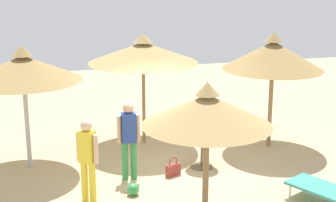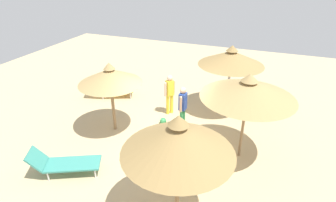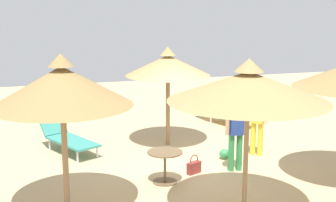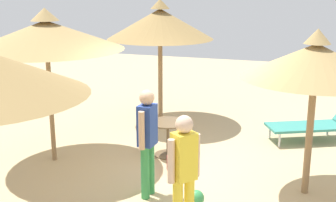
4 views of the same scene
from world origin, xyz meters
TOP-DOWN VIEW (x-y plane):
  - ground at (0.00, 0.00)m, footprint 24.00×24.00m
  - parasol_umbrella_near_right at (2.84, -1.50)m, footprint 2.49×2.49m
  - parasol_umbrella_edge at (-0.04, 2.01)m, footprint 2.16×2.16m
  - parasol_umbrella_back at (-2.90, -1.37)m, footprint 2.41×2.41m
  - parasol_umbrella_front at (0.03, -2.43)m, footprint 2.70×2.70m
  - lounge_chair_far_right at (2.21, 3.60)m, footprint 1.36×2.10m
  - lounge_chair_near_left at (-2.60, 2.15)m, footprint 1.43×2.02m
  - person_standing_center at (1.77, 0.57)m, footprint 0.38×0.34m
  - person_standing_far_left at (0.83, -0.28)m, footprint 0.48×0.24m
  - handbag at (-0.10, -0.20)m, footprint 0.36×0.26m
  - side_table_round at (-0.85, -0.51)m, footprint 0.73×0.73m
  - beach_ball at (0.91, 0.51)m, footprint 0.24×0.24m

SIDE VIEW (x-z plane):
  - ground at x=0.00m, z-range -0.10..0.00m
  - beach_ball at x=0.91m, z-range 0.00..0.24m
  - handbag at x=-0.10m, z-range -0.06..0.36m
  - lounge_chair_near_left at x=-2.60m, z-range -0.03..0.78m
  - lounge_chair_far_right at x=2.21m, z-range 0.00..0.82m
  - side_table_round at x=-0.85m, z-range 0.13..0.79m
  - person_standing_center at x=1.77m, z-range 0.11..1.75m
  - person_standing_far_left at x=0.83m, z-range 0.12..1.79m
  - parasol_umbrella_edge at x=-0.04m, z-range 0.80..3.35m
  - parasol_umbrella_near_right at x=2.84m, z-range 0.88..3.60m
  - parasol_umbrella_back at x=-2.90m, z-range 0.86..3.69m
  - parasol_umbrella_front at x=0.03m, z-range 0.92..3.69m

